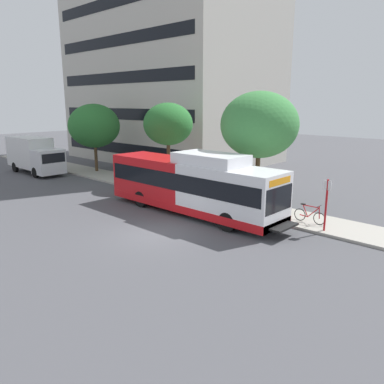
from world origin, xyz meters
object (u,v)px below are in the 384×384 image
(bicycle_parked, at_px, (310,215))
(transit_bus, at_px, (192,185))
(box_truck_background, at_px, (34,154))
(bus_stop_sign_pole, at_px, (326,201))
(street_tree_far_block, at_px, (94,126))
(street_tree_near_stop, at_px, (259,125))
(street_tree_mid_block, at_px, (168,124))

(bicycle_parked, bearing_deg, transit_bus, 113.57)
(box_truck_background, bearing_deg, bus_stop_sign_pole, -84.98)
(bus_stop_sign_pole, height_order, bicycle_parked, bus_stop_sign_pole)
(box_truck_background, bearing_deg, bicycle_parked, -83.25)
(street_tree_far_block, bearing_deg, street_tree_near_stop, -89.60)
(box_truck_background, bearing_deg, street_tree_mid_block, -70.40)
(bus_stop_sign_pole, distance_m, street_tree_near_stop, 6.54)
(transit_bus, bearing_deg, street_tree_near_stop, -26.67)
(street_tree_near_stop, height_order, street_tree_far_block, street_tree_near_stop)
(transit_bus, xyz_separation_m, bus_stop_sign_pole, (1.96, -7.19, -0.05))
(bicycle_parked, xyz_separation_m, street_tree_far_block, (1.06, 21.70, 3.71))
(transit_bus, bearing_deg, street_tree_far_block, 76.70)
(street_tree_near_stop, distance_m, street_tree_far_block, 17.58)
(bicycle_parked, distance_m, street_tree_near_stop, 6.21)
(transit_bus, bearing_deg, box_truck_background, 91.10)
(bicycle_parked, bearing_deg, street_tree_far_block, 87.21)
(street_tree_mid_block, bearing_deg, street_tree_far_block, 93.34)
(bicycle_parked, height_order, box_truck_background, box_truck_background)
(bus_stop_sign_pole, xyz_separation_m, bicycle_parked, (0.68, 1.14, -1.09))
(transit_bus, height_order, street_tree_near_stop, street_tree_near_stop)
(street_tree_mid_block, bearing_deg, street_tree_near_stop, -92.84)
(transit_bus, distance_m, street_tree_mid_block, 8.29)
(transit_bus, bearing_deg, bus_stop_sign_pole, -74.75)
(street_tree_near_stop, bearing_deg, bus_stop_sign_pole, -109.42)
(street_tree_mid_block, xyz_separation_m, street_tree_far_block, (-0.54, 9.19, -0.47))
(transit_bus, distance_m, bicycle_parked, 6.70)
(street_tree_near_stop, distance_m, box_truck_background, 21.96)
(transit_bus, xyz_separation_m, box_truck_background, (-0.37, 19.39, 0.04))
(bus_stop_sign_pole, xyz_separation_m, box_truck_background, (-2.33, 26.58, 0.09))
(bus_stop_sign_pole, relative_size, street_tree_far_block, 0.43)
(street_tree_near_stop, relative_size, street_tree_mid_block, 1.11)
(bicycle_parked, relative_size, box_truck_background, 0.25)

